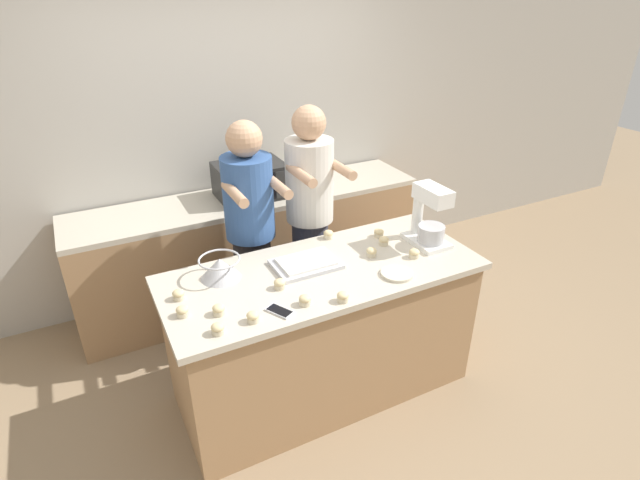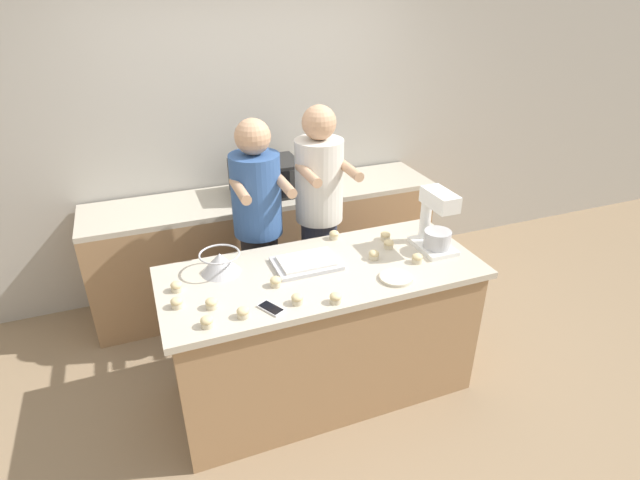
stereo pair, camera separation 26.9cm
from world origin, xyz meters
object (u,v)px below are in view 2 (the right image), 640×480
Objects in this scene: cupcake_4 at (385,236)px; cupcake_11 at (297,299)px; microwave_oven at (266,178)px; cupcake_8 at (334,235)px; cupcake_10 at (207,322)px; cell_phone at (271,308)px; cupcake_9 at (336,298)px; cupcake_12 at (177,286)px; cupcake_2 at (374,255)px; cupcake_5 at (177,303)px; cupcake_7 at (276,282)px; mixing_bowl at (220,262)px; person_left at (259,234)px; baking_tray at (306,263)px; small_plate at (396,278)px; cupcake_1 at (417,258)px; cupcake_3 at (212,303)px; person_right at (319,221)px; stand_mixer at (436,224)px; cupcake_0 at (243,312)px; cupcake_6 at (389,244)px.

cupcake_11 is (-0.78, -0.48, 0.00)m from cupcake_4.
microwave_oven is 0.93m from cupcake_8.
cell_phone is at bearing 4.32° from cupcake_10.
microwave_oven reaches higher than cupcake_9.
cupcake_12 is at bearing -165.98° from cupcake_8.
cupcake_5 is (-1.19, -0.08, 0.00)m from cupcake_2.
cupcake_7 is (-0.32, -1.31, -0.11)m from microwave_oven.
mixing_bowl reaches higher than cupcake_10.
person_left is 0.56m from baking_tray.
microwave_oven reaches higher than cupcake_12.
cupcake_4 is 1.41m from cupcake_5.
small_plate is 1.22m from cupcake_5.
person_left is 1.09m from cupcake_1.
person_left reaches higher than cupcake_3.
cupcake_10 is (0.12, -0.22, 0.00)m from cupcake_5.
mixing_bowl is 0.39m from cupcake_5.
person_left is at bearing 48.19° from cupcake_5.
cupcake_12 is (-0.27, -0.11, -0.04)m from mixing_bowl.
microwave_oven is 8.04× the size of cupcake_1.
cupcake_1 is 1.00× the size of cupcake_2.
cupcake_7 is (-0.65, -0.08, 0.00)m from cupcake_2.
person_right is at bearing 101.07° from cupcake_2.
cupcake_5 is at bearing 171.94° from small_plate.
stand_mixer is at bearing 10.97° from cupcake_10.
stand_mixer is at bearing 12.85° from cell_phone.
cupcake_3 is 0.28m from cupcake_12.
small_plate is at bearing -25.47° from mixing_bowl.
cupcake_0 is 1.00× the size of cupcake_4.
cupcake_4 reaches higher than cell_phone.
stand_mixer is 1.34m from cupcake_0.
baking_tray is 0.39m from cupcake_8.
cupcake_2 and cupcake_12 have the same top height.
cupcake_1 is (0.21, 0.12, 0.02)m from small_plate.
stand_mixer is 0.32m from cupcake_6.
stand_mixer is at bearing -8.71° from mixing_bowl.
small_plate is 0.26m from cupcake_2.
baking_tray is 6.00× the size of cupcake_1.
microwave_oven is (-0.21, 0.62, 0.13)m from person_right.
baking_tray is 0.54m from small_plate.
mixing_bowl reaches higher than cupcake_4.
cupcake_1 is at bearing -15.67° from mixing_bowl.
cupcake_6 is at bearing 17.98° from cupcake_10.
cupcake_0 is at bearing -168.00° from stand_mixer.
cupcake_6 is at bearing 11.74° from cupcake_7.
microwave_oven is 1.29m from cupcake_2.
cupcake_5 is at bearing -177.64° from stand_mixer.
stand_mixer is 0.85m from baking_tray.
baking_tray is at bearing 142.31° from small_plate.
cupcake_7 is at bearing -127.36° from person_right.
microwave_oven is 1.58m from cell_phone.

